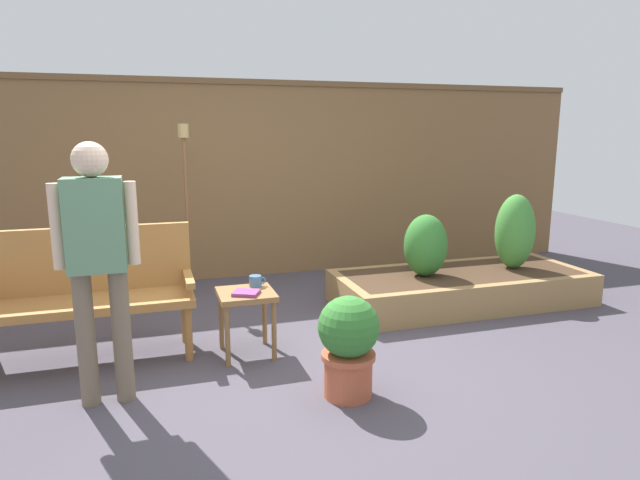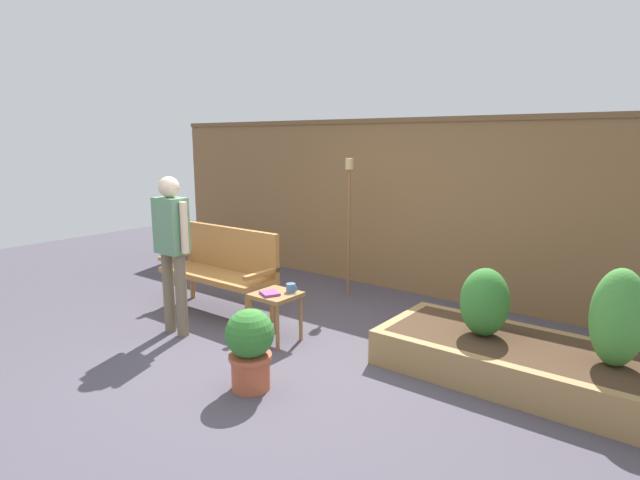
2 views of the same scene
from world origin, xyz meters
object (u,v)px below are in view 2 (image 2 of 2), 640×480
object	(u,v)px
side_table	(276,301)
potted_boxwood	(250,346)
cup_on_table	(291,288)
shrub_near_bench	(485,302)
shrub_far_corner	(618,318)
tiki_torch	(349,203)
book_on_table	(270,293)
garden_bench	(223,264)
person_by_bench	(172,242)

from	to	relation	value
side_table	potted_boxwood	world-z (taller)	potted_boxwood
cup_on_table	shrub_near_bench	size ratio (longest dim) A/B	0.22
shrub_far_corner	tiki_torch	size ratio (longest dim) A/B	0.43
shrub_far_corner	tiki_torch	distance (m)	3.21
book_on_table	shrub_near_bench	distance (m)	1.91
garden_bench	shrub_near_bench	world-z (taller)	garden_bench
garden_bench	side_table	distance (m)	1.13
cup_on_table	potted_boxwood	world-z (taller)	potted_boxwood
side_table	person_by_bench	distance (m)	1.17
garden_bench	tiki_torch	world-z (taller)	tiki_torch
tiki_torch	person_by_bench	xyz separation A→B (m)	(-0.65, -2.07, -0.22)
side_table	cup_on_table	size ratio (longest dim) A/B	3.85
person_by_bench	book_on_table	bearing A→B (deg)	22.62
book_on_table	potted_boxwood	xyz separation A→B (m)	(0.49, -0.75, -0.14)
potted_boxwood	tiki_torch	distance (m)	2.68
garden_bench	potted_boxwood	xyz separation A→B (m)	(1.56, -1.13, -0.19)
shrub_near_bench	person_by_bench	bearing A→B (deg)	-158.42
shrub_far_corner	shrub_near_bench	bearing A→B (deg)	180.00
garden_bench	shrub_near_bench	xyz separation A→B (m)	(2.84, 0.31, 0.04)
garden_bench	book_on_table	bearing A→B (deg)	-19.44
shrub_near_bench	tiki_torch	size ratio (longest dim) A/B	0.34
shrub_near_bench	person_by_bench	size ratio (longest dim) A/B	0.37
garden_bench	potted_boxwood	distance (m)	1.93
shrub_near_bench	tiki_torch	distance (m)	2.35
shrub_far_corner	person_by_bench	world-z (taller)	person_by_bench
shrub_far_corner	potted_boxwood	bearing A→B (deg)	-147.42
shrub_near_bench	tiki_torch	world-z (taller)	tiki_torch
cup_on_table	tiki_torch	world-z (taller)	tiki_torch
garden_bench	shrub_near_bench	bearing A→B (deg)	6.19
tiki_torch	potted_boxwood	bearing A→B (deg)	-72.60
cup_on_table	book_on_table	bearing A→B (deg)	-119.62
book_on_table	tiki_torch	xyz separation A→B (m)	(-0.27, 1.69, 0.66)
cup_on_table	potted_boxwood	size ratio (longest dim) A/B	0.20
book_on_table	shrub_far_corner	size ratio (longest dim) A/B	0.24
side_table	book_on_table	world-z (taller)	book_on_table
garden_bench	tiki_torch	bearing A→B (deg)	58.79
cup_on_table	tiki_torch	distance (m)	1.67
book_on_table	person_by_bench	world-z (taller)	person_by_bench
side_table	shrub_far_corner	bearing A→B (deg)	12.66
person_by_bench	garden_bench	bearing A→B (deg)	100.83
book_on_table	tiki_torch	distance (m)	1.83
tiki_torch	shrub_far_corner	bearing A→B (deg)	-18.43
side_table	shrub_near_bench	world-z (taller)	shrub_near_bench
shrub_far_corner	person_by_bench	xyz separation A→B (m)	(-3.66, -1.07, 0.27)
side_table	cup_on_table	distance (m)	0.19
cup_on_table	shrub_near_bench	bearing A→B (deg)	16.64
garden_bench	tiki_torch	distance (m)	1.65
potted_boxwood	person_by_bench	distance (m)	1.57
garden_bench	shrub_far_corner	bearing A→B (deg)	4.63
book_on_table	person_by_bench	bearing A→B (deg)	-131.17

